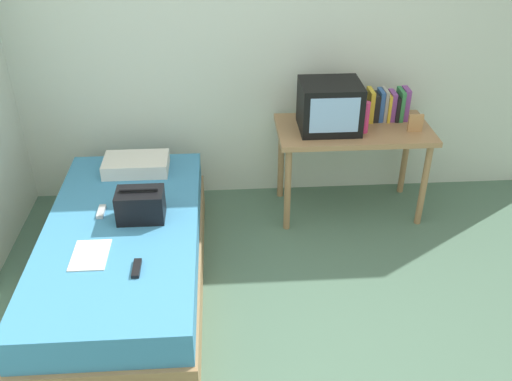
{
  "coord_description": "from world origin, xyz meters",
  "views": [
    {
      "loc": [
        -0.37,
        -2.21,
        2.52
      ],
      "look_at": [
        -0.15,
        1.05,
        0.53
      ],
      "focal_mm": 39.35,
      "sensor_mm": 36.0,
      "label": 1
    }
  ],
  "objects_px": {
    "tv": "(330,106)",
    "remote_dark": "(137,268)",
    "book_row": "(387,105)",
    "pillow": "(136,165)",
    "handbag": "(141,205)",
    "bed": "(125,257)",
    "desk": "(353,138)",
    "picture_frame": "(415,123)",
    "water_bottle": "(365,117)",
    "magazine": "(90,255)",
    "remote_silver": "(101,212)"
  },
  "relations": [
    {
      "from": "desk",
      "to": "water_bottle",
      "type": "bearing_deg",
      "value": -57.2
    },
    {
      "from": "book_row",
      "to": "pillow",
      "type": "relative_size",
      "value": 0.66
    },
    {
      "from": "desk",
      "to": "tv",
      "type": "height_order",
      "value": "tv"
    },
    {
      "from": "book_row",
      "to": "picture_frame",
      "type": "height_order",
      "value": "book_row"
    },
    {
      "from": "picture_frame",
      "to": "magazine",
      "type": "height_order",
      "value": "picture_frame"
    },
    {
      "from": "book_row",
      "to": "handbag",
      "type": "bearing_deg",
      "value": -153.81
    },
    {
      "from": "bed",
      "to": "handbag",
      "type": "relative_size",
      "value": 6.67
    },
    {
      "from": "desk",
      "to": "picture_frame",
      "type": "relative_size",
      "value": 8.63
    },
    {
      "from": "book_row",
      "to": "remote_dark",
      "type": "bearing_deg",
      "value": -141.57
    },
    {
      "from": "pillow",
      "to": "water_bottle",
      "type": "bearing_deg",
      "value": 1.19
    },
    {
      "from": "bed",
      "to": "magazine",
      "type": "bearing_deg",
      "value": -114.77
    },
    {
      "from": "bed",
      "to": "pillow",
      "type": "xyz_separation_m",
      "value": [
        0.02,
        0.72,
        0.3
      ]
    },
    {
      "from": "book_row",
      "to": "magazine",
      "type": "height_order",
      "value": "book_row"
    },
    {
      "from": "desk",
      "to": "water_bottle",
      "type": "distance_m",
      "value": 0.23
    },
    {
      "from": "bed",
      "to": "pillow",
      "type": "relative_size",
      "value": 4.25
    },
    {
      "from": "water_bottle",
      "to": "magazine",
      "type": "height_order",
      "value": "water_bottle"
    },
    {
      "from": "water_bottle",
      "to": "pillow",
      "type": "relative_size",
      "value": 0.5
    },
    {
      "from": "handbag",
      "to": "desk",
      "type": "bearing_deg",
      "value": 26.2
    },
    {
      "from": "pillow",
      "to": "magazine",
      "type": "relative_size",
      "value": 1.62
    },
    {
      "from": "water_bottle",
      "to": "pillow",
      "type": "height_order",
      "value": "water_bottle"
    },
    {
      "from": "water_bottle",
      "to": "bed",
      "type": "bearing_deg",
      "value": -156.18
    },
    {
      "from": "pillow",
      "to": "remote_dark",
      "type": "distance_m",
      "value": 1.17
    },
    {
      "from": "tv",
      "to": "remote_silver",
      "type": "bearing_deg",
      "value": -157.4
    },
    {
      "from": "water_bottle",
      "to": "picture_frame",
      "type": "bearing_deg",
      "value": -2.2
    },
    {
      "from": "water_bottle",
      "to": "handbag",
      "type": "height_order",
      "value": "water_bottle"
    },
    {
      "from": "water_bottle",
      "to": "pillow",
      "type": "distance_m",
      "value": 1.72
    },
    {
      "from": "tv",
      "to": "water_bottle",
      "type": "bearing_deg",
      "value": -16.55
    },
    {
      "from": "bed",
      "to": "picture_frame",
      "type": "relative_size",
      "value": 14.88
    },
    {
      "from": "bed",
      "to": "tv",
      "type": "xyz_separation_m",
      "value": [
        1.46,
        0.83,
        0.67
      ]
    },
    {
      "from": "book_row",
      "to": "handbag",
      "type": "relative_size",
      "value": 1.03
    },
    {
      "from": "tv",
      "to": "remote_silver",
      "type": "relative_size",
      "value": 3.06
    },
    {
      "from": "handbag",
      "to": "remote_silver",
      "type": "relative_size",
      "value": 2.08
    },
    {
      "from": "bed",
      "to": "handbag",
      "type": "height_order",
      "value": "handbag"
    },
    {
      "from": "desk",
      "to": "picture_frame",
      "type": "bearing_deg",
      "value": -12.61
    },
    {
      "from": "bed",
      "to": "tv",
      "type": "bearing_deg",
      "value": 29.64
    },
    {
      "from": "handbag",
      "to": "bed",
      "type": "bearing_deg",
      "value": -146.51
    },
    {
      "from": "water_bottle",
      "to": "picture_frame",
      "type": "relative_size",
      "value": 1.76
    },
    {
      "from": "water_bottle",
      "to": "book_row",
      "type": "xyz_separation_m",
      "value": [
        0.23,
        0.22,
        -0.0
      ]
    },
    {
      "from": "magazine",
      "to": "water_bottle",
      "type": "bearing_deg",
      "value": 29.53
    },
    {
      "from": "tv",
      "to": "magazine",
      "type": "height_order",
      "value": "tv"
    },
    {
      "from": "remote_dark",
      "to": "picture_frame",
      "type": "bearing_deg",
      "value": 31.37
    },
    {
      "from": "pillow",
      "to": "remote_silver",
      "type": "height_order",
      "value": "pillow"
    },
    {
      "from": "magazine",
      "to": "remote_dark",
      "type": "distance_m",
      "value": 0.32
    },
    {
      "from": "picture_frame",
      "to": "remote_silver",
      "type": "xyz_separation_m",
      "value": [
        -2.24,
        -0.58,
        -0.3
      ]
    },
    {
      "from": "handbag",
      "to": "remote_silver",
      "type": "distance_m",
      "value": 0.3
    },
    {
      "from": "bed",
      "to": "book_row",
      "type": "bearing_deg",
      "value": 26.71
    },
    {
      "from": "tv",
      "to": "remote_dark",
      "type": "distance_m",
      "value": 1.87
    },
    {
      "from": "desk",
      "to": "book_row",
      "type": "distance_m",
      "value": 0.37
    },
    {
      "from": "water_bottle",
      "to": "picture_frame",
      "type": "height_order",
      "value": "water_bottle"
    },
    {
      "from": "water_bottle",
      "to": "picture_frame",
      "type": "xyz_separation_m",
      "value": [
        0.38,
        -0.01,
        -0.05
      ]
    }
  ]
}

